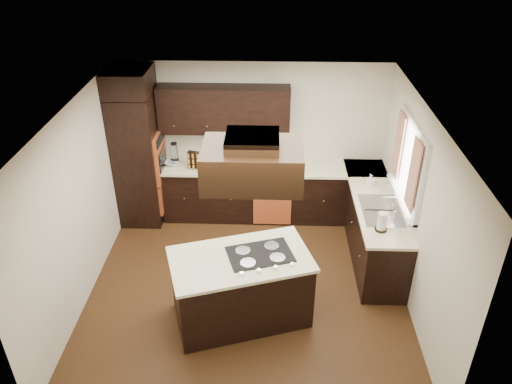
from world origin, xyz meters
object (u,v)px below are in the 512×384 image
island (241,289)px  spice_rack (198,160)px  oven_column (138,159)px  range_hood (252,165)px

island → spice_rack: size_ratio=4.86×
oven_column → range_hood: (1.88, -2.25, 1.10)m
oven_column → range_hood: size_ratio=2.02×
oven_column → spice_rack: size_ratio=6.47×
spice_rack → island: bearing=-53.9°
island → spice_rack: (-0.79, 2.24, 0.62)m
oven_column → island: 2.91m
oven_column → island: size_ratio=1.33×
oven_column → spice_rack: bearing=-0.5°
oven_column → range_hood: range_hood is taller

